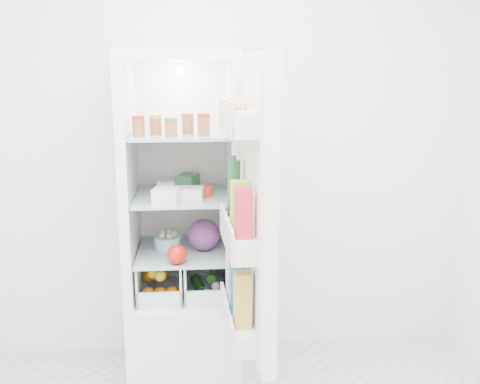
{
  "coord_description": "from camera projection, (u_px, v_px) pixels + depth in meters",
  "views": [
    {
      "loc": [
        -0.13,
        -1.6,
        1.7
      ],
      "look_at": [
        0.09,
        0.95,
        1.12
      ],
      "focal_mm": 40.0,
      "sensor_mm": 36.0,
      "label": 1
    }
  ],
  "objects": [
    {
      "name": "room_walls",
      "position": [
        237.0,
        108.0,
        1.59
      ],
      "size": [
        3.02,
        3.02,
        2.61
      ],
      "color": "white",
      "rests_on": "ground"
    },
    {
      "name": "refrigerator",
      "position": [
        184.0,
        260.0,
        2.99
      ],
      "size": [
        0.6,
        0.6,
        1.8
      ],
      "color": "white",
      "rests_on": "ground"
    },
    {
      "name": "shelf_low",
      "position": [
        183.0,
        251.0,
        2.92
      ],
      "size": [
        0.49,
        0.53,
        0.01
      ],
      "primitive_type": "cube",
      "color": "#9EB1B9",
      "rests_on": "refrigerator"
    },
    {
      "name": "shelf_mid",
      "position": [
        182.0,
        196.0,
        2.85
      ],
      "size": [
        0.49,
        0.53,
        0.02
      ],
      "primitive_type": "cube",
      "color": "#9EB1B9",
      "rests_on": "refrigerator"
    },
    {
      "name": "shelf_top",
      "position": [
        180.0,
        134.0,
        2.77
      ],
      "size": [
        0.49,
        0.53,
        0.02
      ],
      "primitive_type": "cube",
      "color": "#9EB1B9",
      "rests_on": "refrigerator"
    },
    {
      "name": "crisper_left",
      "position": [
        161.0,
        274.0,
        2.93
      ],
      "size": [
        0.23,
        0.46,
        0.22
      ],
      "primitive_type": null,
      "color": "silver",
      "rests_on": "refrigerator"
    },
    {
      "name": "crisper_right",
      "position": [
        206.0,
        273.0,
        2.95
      ],
      "size": [
        0.23,
        0.46,
        0.22
      ],
      "primitive_type": null,
      "color": "silver",
      "rests_on": "refrigerator"
    },
    {
      "name": "condiment_jars",
      "position": [
        171.0,
        127.0,
        2.65
      ],
      "size": [
        0.38,
        0.16,
        0.08
      ],
      "color": "#B21919",
      "rests_on": "shelf_top"
    },
    {
      "name": "squeeze_bottle",
      "position": [
        221.0,
        115.0,
        2.8
      ],
      "size": [
        0.06,
        0.06,
        0.18
      ],
      "primitive_type": "cylinder",
      "rotation": [
        0.0,
        0.0,
        0.14
      ],
      "color": "white",
      "rests_on": "shelf_top"
    },
    {
      "name": "tub_white",
      "position": [
        167.0,
        196.0,
        2.64
      ],
      "size": [
        0.15,
        0.15,
        0.08
      ],
      "primitive_type": "cube",
      "rotation": [
        0.0,
        0.0,
        -0.19
      ],
      "color": "silver",
      "rests_on": "shelf_mid"
    },
    {
      "name": "tub_cream",
      "position": [
        192.0,
        194.0,
        2.71
      ],
      "size": [
        0.13,
        0.13,
        0.07
      ],
      "primitive_type": "cube",
      "rotation": [
        0.0,
        0.0,
        -0.12
      ],
      "color": "beige",
      "rests_on": "shelf_mid"
    },
    {
      "name": "tin_red",
      "position": [
        205.0,
        191.0,
        2.81
      ],
      "size": [
        0.1,
        0.1,
        0.06
      ],
      "primitive_type": "cylinder",
      "rotation": [
        0.0,
        0.0,
        0.27
      ],
      "color": "red",
      "rests_on": "shelf_mid"
    },
    {
      "name": "foil_tray",
      "position": [
        174.0,
        184.0,
        3.02
      ],
      "size": [
        0.19,
        0.15,
        0.04
      ],
      "primitive_type": "cube",
      "rotation": [
        0.0,
        0.0,
        -0.18
      ],
      "color": "silver",
      "rests_on": "shelf_mid"
    },
    {
      "name": "tub_green",
      "position": [
        187.0,
        181.0,
        2.99
      ],
      "size": [
        0.14,
        0.16,
        0.08
      ],
      "primitive_type": "cube",
      "rotation": [
        0.0,
        0.0,
        -0.35
      ],
      "color": "#3D874F",
      "rests_on": "shelf_mid"
    },
    {
      "name": "red_cabbage",
      "position": [
        204.0,
        235.0,
        2.89
      ],
      "size": [
        0.17,
        0.17,
        0.17
      ],
      "primitive_type": "sphere",
      "color": "#59205E",
      "rests_on": "shelf_low"
    },
    {
      "name": "bell_pepper",
      "position": [
        177.0,
        254.0,
        2.69
      ],
      "size": [
        0.1,
        0.1,
        0.1
      ],
      "primitive_type": "sphere",
      "color": "red",
      "rests_on": "shelf_low"
    },
    {
      "name": "mushroom_bowl",
      "position": [
        168.0,
        242.0,
        2.93
      ],
      "size": [
        0.18,
        0.18,
        0.07
      ],
      "primitive_type": "cylinder",
      "rotation": [
        0.0,
        0.0,
        0.28
      ],
      "color": "#9CD6E9",
      "rests_on": "shelf_low"
    },
    {
      "name": "citrus_pile",
      "position": [
        159.0,
        282.0,
        2.88
      ],
      "size": [
        0.2,
        0.24,
        0.16
      ],
      "color": "orange",
      "rests_on": "refrigerator"
    },
    {
      "name": "veg_pile",
      "position": [
        207.0,
        281.0,
        2.96
      ],
      "size": [
        0.16,
        0.3,
        0.1
      ],
      "color": "#1B4717",
      "rests_on": "refrigerator"
    },
    {
      "name": "fridge_door",
      "position": [
        252.0,
        215.0,
        2.3
      ],
      "size": [
        0.19,
        0.6,
        1.3
      ],
      "rotation": [
        0.0,
        0.0,
        1.61
      ],
      "color": "white",
      "rests_on": "refrigerator"
    }
  ]
}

